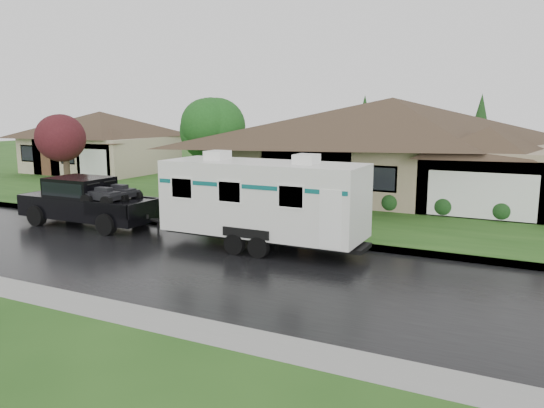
{
  "coord_description": "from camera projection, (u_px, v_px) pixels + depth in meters",
  "views": [
    {
      "loc": [
        9.46,
        -16.27,
        5.05
      ],
      "look_at": [
        0.37,
        2.0,
        1.42
      ],
      "focal_mm": 35.0,
      "sensor_mm": 36.0,
      "label": 1
    }
  ],
  "objects": [
    {
      "name": "curb",
      "position": [
        267.0,
        235.0,
        21.35
      ],
      "size": [
        140.0,
        0.5,
        0.15
      ],
      "primitive_type": "cube",
      "color": "gray",
      "rests_on": "ground"
    },
    {
      "name": "road",
      "position": [
        209.0,
        264.0,
        17.61
      ],
      "size": [
        140.0,
        8.0,
        0.01
      ],
      "primitive_type": "cube",
      "color": "black",
      "rests_on": "ground"
    },
    {
      "name": "house_far",
      "position": [
        102.0,
        136.0,
        42.39
      ],
      "size": [
        10.8,
        8.64,
        5.8
      ],
      "color": "tan",
      "rests_on": "lawn"
    },
    {
      "name": "shrub_row",
      "position": [
        366.0,
        199.0,
        26.58
      ],
      "size": [
        13.6,
        1.0,
        1.0
      ],
      "color": "#143814",
      "rests_on": "lawn"
    },
    {
      "name": "lawn",
      "position": [
        361.0,
        192.0,
        32.58
      ],
      "size": [
        140.0,
        26.0,
        0.15
      ],
      "primitive_type": "cube",
      "color": "#244E18",
      "rests_on": "ground"
    },
    {
      "name": "pickup_truck",
      "position": [
        86.0,
        200.0,
        23.35
      ],
      "size": [
        6.4,
        2.43,
        2.13
      ],
      "color": "black",
      "rests_on": "ground"
    },
    {
      "name": "tree_red",
      "position": [
        65.0,
        140.0,
        29.94
      ],
      "size": [
        2.83,
        2.83,
        4.68
      ],
      "color": "#382B1E",
      "rests_on": "lawn"
    },
    {
      "name": "house_main",
      "position": [
        396.0,
        136.0,
        29.94
      ],
      "size": [
        19.44,
        10.8,
        6.9
      ],
      "color": "gray",
      "rests_on": "lawn"
    },
    {
      "name": "ground",
      "position": [
        239.0,
        250.0,
        19.37
      ],
      "size": [
        140.0,
        140.0,
        0.0
      ],
      "primitive_type": "plane",
      "color": "#244E18",
      "rests_on": "ground"
    },
    {
      "name": "tree_left_green",
      "position": [
        210.0,
        128.0,
        29.06
      ],
      "size": [
        3.43,
        3.43,
        5.67
      ],
      "color": "#382B1E",
      "rests_on": "lawn"
    },
    {
      "name": "travel_trailer",
      "position": [
        263.0,
        198.0,
        19.36
      ],
      "size": [
        7.9,
        2.77,
        3.54
      ],
      "color": "silver",
      "rests_on": "ground"
    }
  ]
}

